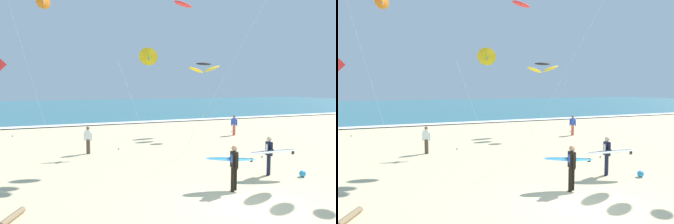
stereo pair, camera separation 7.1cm
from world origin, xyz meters
TOP-DOWN VIEW (x-y plane):
  - ground_plane at (0.00, 0.00)m, footprint 160.00×160.00m
  - ocean_water at (0.00, 54.20)m, footprint 160.00×60.00m
  - shoreline_foam at (0.00, 24.50)m, footprint 160.00×1.63m
  - surfer_lead at (0.33, 1.75)m, footprint 2.05×1.13m
  - surfer_trailing at (2.87, 2.62)m, footprint 2.23×1.18m
  - kite_arc_charcoal_mid at (6.20, 14.46)m, footprint 3.74×2.95m
  - kite_delta_golden_far at (0.11, 10.49)m, footprint 2.46×0.75m
  - kite_delta_amber_distant at (-5.41, 20.17)m, footprint 3.21×1.33m
  - bystander_white_top at (-3.61, 10.46)m, footprint 0.45×0.31m
  - bystander_blue_top at (8.23, 13.13)m, footprint 0.40×0.36m
  - beach_ball at (4.08, 1.99)m, footprint 0.28×0.28m
  - driftwood_log at (-7.19, 1.86)m, footprint 0.70×1.15m

SIDE VIEW (x-z plane):
  - ground_plane at x=0.00m, z-range 0.00..0.00m
  - ocean_water at x=0.00m, z-range 0.00..0.08m
  - shoreline_foam at x=0.00m, z-range 0.08..0.09m
  - driftwood_log at x=-7.19m, z-range 0.00..0.19m
  - beach_ball at x=4.08m, z-range 0.00..0.28m
  - bystander_white_top at x=-3.61m, z-range 0.02..1.61m
  - bystander_blue_top at x=8.23m, z-range 0.02..1.61m
  - surfer_lead at x=0.33m, z-range 0.19..1.90m
  - surfer_trailing at x=2.87m, z-range 0.19..1.90m
  - kite_arc_charcoal_mid at x=6.20m, z-range 2.49..8.26m
  - kite_delta_golden_far at x=0.11m, z-range 2.55..8.86m
  - kite_delta_amber_distant at x=-5.41m, z-range 5.00..16.33m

